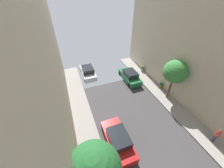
% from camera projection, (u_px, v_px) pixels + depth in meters
% --- Properties ---
extents(parked_car_left_2, '(1.78, 4.20, 1.57)m').
position_uv_depth(parked_car_left_2, '(118.00, 140.00, 11.20)').
color(parked_car_left_2, red).
rests_on(parked_car_left_2, ground).
extents(parked_car_left_3, '(1.78, 4.20, 1.57)m').
position_uv_depth(parked_car_left_3, '(88.00, 72.00, 19.87)').
color(parked_car_left_3, silver).
rests_on(parked_car_left_3, ground).
extents(parked_car_right_3, '(1.78, 4.20, 1.57)m').
position_uv_depth(parked_car_right_3, '(130.00, 76.00, 18.96)').
color(parked_car_right_3, '#1E6638').
rests_on(parked_car_right_3, ground).
extents(pedestrian, '(0.40, 0.36, 1.72)m').
position_uv_depth(pedestrian, '(217.00, 135.00, 11.20)').
color(pedestrian, '#2D334C').
rests_on(pedestrian, sidewalk_right).
extents(street_tree_1, '(2.54, 2.54, 4.95)m').
position_uv_depth(street_tree_1, '(175.00, 72.00, 14.10)').
color(street_tree_1, brown).
rests_on(street_tree_1, sidewalk_right).
extents(potted_plant_1, '(0.54, 0.54, 0.91)m').
position_uv_depth(potted_plant_1, '(143.00, 68.00, 20.89)').
color(potted_plant_1, '#B2A899').
rests_on(potted_plant_1, sidewalk_right).
extents(potted_plant_2, '(0.49, 0.49, 0.83)m').
position_uv_depth(potted_plant_2, '(161.00, 85.00, 17.48)').
color(potted_plant_2, brown).
rests_on(potted_plant_2, sidewalk_right).
extents(potted_plant_3, '(0.48, 0.48, 0.81)m').
position_uv_depth(potted_plant_3, '(83.00, 148.00, 10.79)').
color(potted_plant_3, '#B2A899').
rests_on(potted_plant_3, sidewalk_left).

